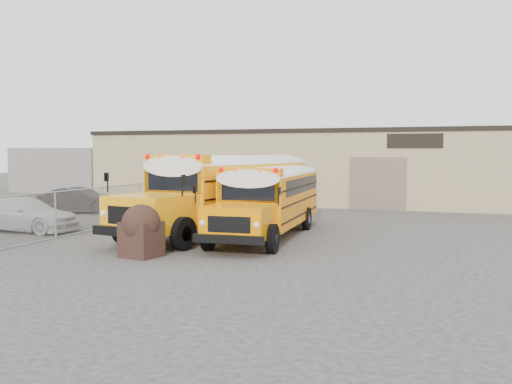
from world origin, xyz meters
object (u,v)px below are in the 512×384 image
(school_bus_right, at_px, (299,187))
(car_dark, at_px, (80,200))
(school_bus_left, at_px, (297,180))
(tarp_bundle, at_px, (141,230))
(car_white, at_px, (24,214))

(school_bus_right, relative_size, car_dark, 2.28)
(school_bus_left, distance_m, car_dark, 11.77)
(car_dark, bearing_deg, school_bus_right, -101.15)
(tarp_bundle, bearing_deg, school_bus_right, 80.25)
(car_white, bearing_deg, tarp_bundle, -115.73)
(tarp_bundle, xyz_separation_m, car_dark, (-9.95, 10.23, -0.16))
(tarp_bundle, relative_size, car_white, 0.34)
(tarp_bundle, distance_m, car_white, 8.42)
(school_bus_left, xyz_separation_m, car_white, (-9.14, -9.29, -1.17))
(school_bus_left, bearing_deg, car_white, -134.56)
(school_bus_right, bearing_deg, car_white, -140.40)
(school_bus_left, bearing_deg, car_dark, -167.46)
(school_bus_right, distance_m, tarp_bundle, 11.65)
(school_bus_right, xyz_separation_m, car_dark, (-11.92, -1.22, -0.90))
(school_bus_right, distance_m, car_white, 12.53)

